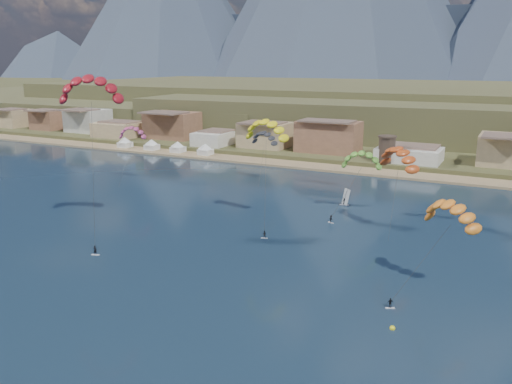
% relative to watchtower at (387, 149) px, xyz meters
% --- Properties ---
extents(ground, '(2400.00, 2400.00, 0.00)m').
position_rel_watchtower_xyz_m(ground, '(-5.00, -114.00, -6.37)').
color(ground, '#0D2130').
rests_on(ground, ground).
extents(beach, '(2200.00, 12.00, 0.90)m').
position_rel_watchtower_xyz_m(beach, '(-5.00, -8.00, -6.12)').
color(beach, '#A2835C').
rests_on(beach, ground).
extents(land, '(2200.00, 900.00, 4.00)m').
position_rel_watchtower_xyz_m(land, '(-5.00, 446.00, -6.37)').
color(land, brown).
rests_on(land, ground).
extents(foothills, '(940.00, 210.00, 18.00)m').
position_rel_watchtower_xyz_m(foothills, '(17.39, 118.47, 2.71)').
color(foothills, brown).
rests_on(foothills, ground).
extents(town, '(400.00, 24.00, 12.00)m').
position_rel_watchtower_xyz_m(town, '(-45.00, 8.00, 1.63)').
color(town, silver).
rests_on(town, ground).
extents(watchtower, '(5.82, 5.82, 8.60)m').
position_rel_watchtower_xyz_m(watchtower, '(0.00, 0.00, 0.00)').
color(watchtower, '#47382D').
rests_on(watchtower, ground).
extents(beach_tents, '(43.40, 6.40, 5.00)m').
position_rel_watchtower_xyz_m(beach_tents, '(-81.25, -8.00, -2.66)').
color(beach_tents, white).
rests_on(beach_tents, ground).
extents(kitesurfer_red, '(14.66, 15.05, 32.66)m').
position_rel_watchtower_xyz_m(kitesurfer_red, '(-34.93, -91.43, 22.96)').
color(kitesurfer_red, silver).
rests_on(kitesurfer_red, ground).
extents(kitesurfer_yellow, '(10.48, 11.92, 23.51)m').
position_rel_watchtower_xyz_m(kitesurfer_yellow, '(-8.81, -69.87, 14.21)').
color(kitesurfer_yellow, silver).
rests_on(kitesurfer_yellow, ground).
extents(kitesurfer_orange, '(11.66, 14.99, 17.01)m').
position_rel_watchtower_xyz_m(kitesurfer_orange, '(29.95, -87.47, 6.24)').
color(kitesurfer_orange, silver).
rests_on(kitesurfer_orange, ground).
extents(kitesurfer_green, '(9.65, 11.97, 16.37)m').
position_rel_watchtower_xyz_m(kitesurfer_green, '(6.97, -54.35, 6.65)').
color(kitesurfer_green, silver).
rests_on(kitesurfer_green, ground).
extents(distant_kite_pink, '(8.61, 6.70, 17.65)m').
position_rel_watchtower_xyz_m(distant_kite_pink, '(-58.89, -52.06, 8.48)').
color(distant_kite_pink, '#262626').
rests_on(distant_kite_pink, ground).
extents(distant_kite_dark, '(9.23, 6.62, 16.29)m').
position_rel_watchtower_xyz_m(distant_kite_dark, '(-26.66, -34.14, 6.79)').
color(distant_kite_dark, '#262626').
rests_on(distant_kite_dark, ground).
extents(distant_kite_orange, '(10.48, 9.83, 19.18)m').
position_rel_watchtower_xyz_m(distant_kite_orange, '(16.85, -62.88, 9.47)').
color(distant_kite_orange, '#262626').
rests_on(distant_kite_orange, ground).
extents(windsurfer, '(2.32, 2.55, 3.97)m').
position_rel_watchtower_xyz_m(windsurfer, '(1.81, -48.37, -5.11)').
color(windsurfer, silver).
rests_on(windsurfer, ground).
extents(buoy, '(0.73, 0.73, 0.73)m').
position_rel_watchtower_xyz_m(buoy, '(25.73, -103.48, -6.24)').
color(buoy, yellow).
rests_on(buoy, ground).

